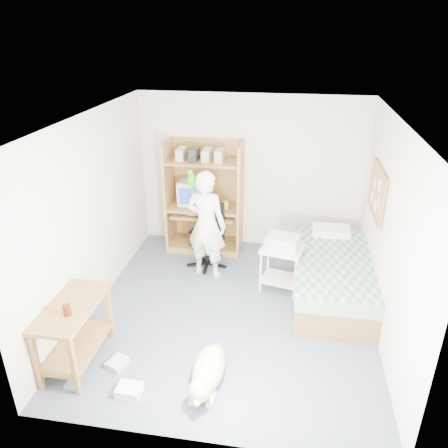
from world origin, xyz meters
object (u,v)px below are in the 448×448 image
(side_desk, at_px, (74,325))
(person, at_px, (206,225))
(office_chair, at_px, (208,244))
(printer_cart, at_px, (282,262))
(bed, at_px, (332,276))
(computer_hutch, at_px, (205,201))
(dog, at_px, (208,372))

(side_desk, relative_size, person, 0.61)
(office_chair, xyz_separation_m, printer_cart, (1.14, -0.54, 0.09))
(bed, bearing_deg, computer_hutch, 150.71)
(person, relative_size, printer_cart, 2.47)
(computer_hutch, height_order, dog, computer_hutch)
(bed, height_order, printer_cart, same)
(side_desk, bearing_deg, dog, -4.05)
(computer_hutch, distance_m, bed, 2.35)
(side_desk, bearing_deg, person, 63.21)
(side_desk, height_order, person, person)
(side_desk, relative_size, office_chair, 1.02)
(dog, bearing_deg, side_desk, 177.98)
(computer_hutch, bearing_deg, office_chair, -74.46)
(person, distance_m, printer_cart, 1.19)
(bed, distance_m, person, 1.90)
(bed, bearing_deg, office_chair, 163.24)
(computer_hutch, xyz_separation_m, bed, (2.00, -1.12, -0.53))
(office_chair, relative_size, printer_cart, 1.49)
(side_desk, height_order, printer_cart, side_desk)
(computer_hutch, xyz_separation_m, side_desk, (-0.85, -2.94, -0.33))
(computer_hutch, xyz_separation_m, printer_cart, (1.30, -1.10, -0.38))
(computer_hutch, height_order, office_chair, computer_hutch)
(computer_hutch, bearing_deg, person, -77.37)
(bed, relative_size, person, 1.24)
(office_chair, distance_m, printer_cart, 1.26)
(office_chair, xyz_separation_m, dog, (0.47, -2.48, -0.18))
(office_chair, bearing_deg, side_desk, -99.01)
(dog, bearing_deg, printer_cart, 73.04)
(dog, bearing_deg, bed, 56.58)
(side_desk, bearing_deg, printer_cart, 40.47)
(person, distance_m, dog, 2.31)
(computer_hutch, height_order, side_desk, computer_hutch)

